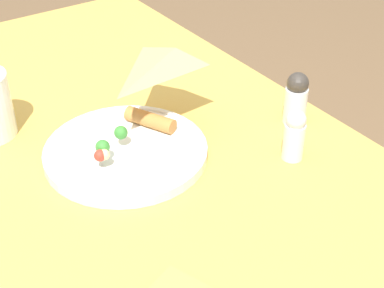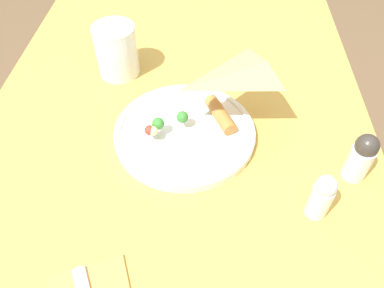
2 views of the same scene
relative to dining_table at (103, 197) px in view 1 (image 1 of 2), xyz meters
The scene contains 4 objects.
dining_table is the anchor object (origin of this frame).
plate_pizza 0.14m from the dining_table, 162.93° to the right, with size 0.25×0.25×0.05m.
salt_shaker 0.34m from the dining_table, 132.25° to the right, with size 0.03×0.03×0.08m.
pepper_shaker 0.36m from the dining_table, 113.66° to the right, with size 0.04×0.04×0.09m.
Camera 1 is at (-0.71, 0.31, 1.25)m, focal length 55.00 mm.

